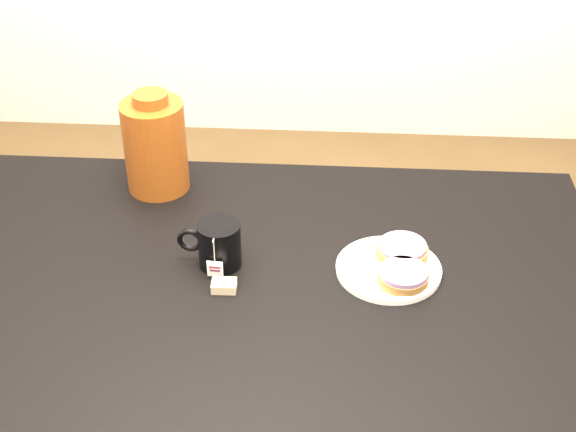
{
  "coord_description": "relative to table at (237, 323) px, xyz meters",
  "views": [
    {
      "loc": [
        0.17,
        -1.12,
        1.69
      ],
      "look_at": [
        0.09,
        0.15,
        0.81
      ],
      "focal_mm": 50.0,
      "sensor_mm": 36.0,
      "label": 1
    }
  ],
  "objects": [
    {
      "name": "table",
      "position": [
        0.0,
        0.0,
        0.0
      ],
      "size": [
        1.4,
        0.9,
        0.75
      ],
      "color": "black",
      "rests_on": "ground_plane"
    },
    {
      "name": "plate",
      "position": [
        0.28,
        0.07,
        0.09
      ],
      "size": [
        0.2,
        0.2,
        0.01
      ],
      "color": "white",
      "rests_on": "table"
    },
    {
      "name": "bagel_back",
      "position": [
        0.31,
        0.11,
        0.11
      ],
      "size": [
        0.14,
        0.14,
        0.03
      ],
      "color": "brown",
      "rests_on": "plate"
    },
    {
      "name": "bagel_front",
      "position": [
        0.3,
        0.03,
        0.11
      ],
      "size": [
        0.13,
        0.13,
        0.03
      ],
      "color": "brown",
      "rests_on": "plate"
    },
    {
      "name": "mug",
      "position": [
        -0.04,
        0.07,
        0.13
      ],
      "size": [
        0.12,
        0.09,
        0.09
      ],
      "rotation": [
        0.0,
        0.0,
        -0.07
      ],
      "color": "black",
      "rests_on": "table"
    },
    {
      "name": "teabag_pouch",
      "position": [
        -0.02,
        -0.0,
        0.09
      ],
      "size": [
        0.05,
        0.03,
        0.02
      ],
      "primitive_type": "cube",
      "rotation": [
        0.0,
        0.0,
        0.03
      ],
      "color": "#C6B793",
      "rests_on": "table"
    },
    {
      "name": "bagel_package",
      "position": [
        -0.21,
        0.34,
        0.19
      ],
      "size": [
        0.17,
        0.17,
        0.22
      ],
      "rotation": [
        0.0,
        0.0,
        -0.32
      ],
      "color": "#5B250B",
      "rests_on": "table"
    }
  ]
}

